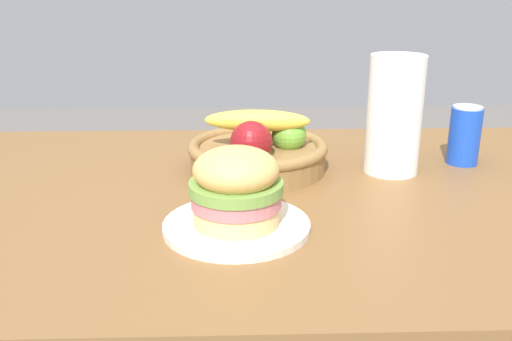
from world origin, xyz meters
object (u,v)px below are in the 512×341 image
at_px(soda_can, 465,135).
at_px(fruit_basket, 258,150).
at_px(sandwich, 236,186).
at_px(paper_towel_roll, 394,115).
at_px(plate, 237,226).

xyz_separation_m(soda_can, fruit_basket, (-0.44, -0.03, -0.02)).
bearing_deg(sandwich, paper_towel_roll, 40.62).
bearing_deg(paper_towel_roll, sandwich, -139.38).
bearing_deg(paper_towel_roll, plate, -139.38).
bearing_deg(sandwich, fruit_basket, 80.98).
bearing_deg(plate, soda_can, 33.41).
height_order(sandwich, fruit_basket, same).
bearing_deg(soda_can, fruit_basket, -175.54).
height_order(plate, paper_towel_roll, paper_towel_roll).
relative_size(sandwich, fruit_basket, 0.52).
bearing_deg(sandwich, soda_can, 33.41).
distance_m(sandwich, fruit_basket, 0.29).
bearing_deg(soda_can, plate, -146.59).
height_order(sandwich, paper_towel_roll, paper_towel_roll).
distance_m(fruit_basket, paper_towel_roll, 0.28).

